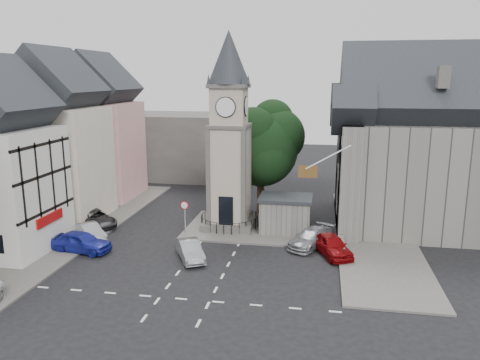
% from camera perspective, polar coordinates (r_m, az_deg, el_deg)
% --- Properties ---
extents(ground, '(120.00, 120.00, 0.00)m').
position_cam_1_polar(ground, '(33.00, -4.01, -10.05)').
color(ground, black).
rests_on(ground, ground).
extents(pavement_west, '(6.00, 30.00, 0.14)m').
position_cam_1_polar(pavement_west, '(42.68, -18.59, -5.30)').
color(pavement_west, '#595651').
rests_on(pavement_west, ground).
extents(pavement_east, '(6.00, 26.00, 0.14)m').
position_cam_1_polar(pavement_east, '(39.85, 16.02, -6.39)').
color(pavement_east, '#595651').
rests_on(pavement_east, ground).
extents(central_island, '(10.00, 8.00, 0.16)m').
position_cam_1_polar(central_island, '(40.04, 0.85, -5.78)').
color(central_island, '#595651').
rests_on(central_island, ground).
extents(road_markings, '(20.00, 8.00, 0.01)m').
position_cam_1_polar(road_markings, '(28.18, -6.78, -14.23)').
color(road_markings, silver).
rests_on(road_markings, ground).
extents(clock_tower, '(4.86, 4.86, 16.25)m').
position_cam_1_polar(clock_tower, '(38.54, -1.33, 5.76)').
color(clock_tower, '#4C4944').
rests_on(clock_tower, ground).
extents(stone_shelter, '(4.30, 3.30, 3.08)m').
position_cam_1_polar(stone_shelter, '(38.76, 5.57, -4.19)').
color(stone_shelter, slate).
rests_on(stone_shelter, ground).
extents(town_tree, '(7.20, 7.20, 10.80)m').
position_cam_1_polar(town_tree, '(43.27, 2.59, 4.96)').
color(town_tree, black).
rests_on(town_tree, ground).
extents(warning_sign_post, '(0.70, 0.19, 2.85)m').
position_cam_1_polar(warning_sign_post, '(38.09, -6.78, -3.77)').
color(warning_sign_post, black).
rests_on(warning_sign_post, ground).
extents(terrace_pink, '(8.10, 7.60, 12.80)m').
position_cam_1_polar(terrace_pink, '(51.38, -16.78, 5.20)').
color(terrace_pink, '#D79893').
rests_on(terrace_pink, ground).
extents(terrace_cream, '(8.10, 7.60, 12.80)m').
position_cam_1_polar(terrace_cream, '(44.44, -21.36, 3.81)').
color(terrace_cream, beige).
rests_on(terrace_cream, ground).
extents(backdrop_west, '(20.00, 10.00, 8.00)m').
position_cam_1_polar(backdrop_west, '(61.37, -8.69, 4.26)').
color(backdrop_west, '#4C4944').
rests_on(backdrop_west, ground).
extents(east_building, '(14.40, 11.40, 12.60)m').
position_cam_1_polar(east_building, '(41.83, 21.02, 2.90)').
color(east_building, slate).
rests_on(east_building, ground).
extents(east_boundary_wall, '(0.40, 16.00, 0.90)m').
position_cam_1_polar(east_boundary_wall, '(41.41, 11.91, -4.90)').
color(east_boundary_wall, slate).
rests_on(east_boundary_wall, ground).
extents(flagpole, '(3.68, 0.10, 2.74)m').
position_cam_1_polar(flagpole, '(34.02, 10.68, 2.74)').
color(flagpole, white).
rests_on(flagpole, ground).
extents(car_west_blue, '(4.75, 2.39, 1.55)m').
position_cam_1_polar(car_west_blue, '(36.54, -18.82, -7.14)').
color(car_west_blue, '#1B2498').
rests_on(car_west_blue, ground).
extents(car_west_silver, '(3.86, 3.62, 1.29)m').
position_cam_1_polar(car_west_silver, '(38.96, -17.83, -6.05)').
color(car_west_silver, '#9D9EA5').
rests_on(car_west_silver, ground).
extents(car_west_grey, '(5.41, 5.03, 1.41)m').
position_cam_1_polar(car_west_grey, '(42.25, -17.29, -4.49)').
color(car_west_grey, '#272729').
rests_on(car_west_grey, ground).
extents(car_island_silver, '(3.15, 4.22, 1.33)m').
position_cam_1_polar(car_island_silver, '(33.54, -6.13, -8.49)').
color(car_island_silver, '#979CA0').
rests_on(car_island_silver, ground).
extents(car_island_east, '(3.96, 5.00, 1.36)m').
position_cam_1_polar(car_island_east, '(36.09, 8.67, -7.01)').
color(car_island_east, gray).
rests_on(car_island_east, ground).
extents(car_east_red, '(3.42, 4.78, 1.51)m').
position_cam_1_polar(car_east_red, '(34.66, 11.11, -7.79)').
color(car_east_red, maroon).
rests_on(car_east_red, ground).
extents(pedestrian, '(0.61, 0.40, 1.64)m').
position_cam_1_polar(pedestrian, '(39.12, 15.43, -5.55)').
color(pedestrian, '#B1A792').
rests_on(pedestrian, ground).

